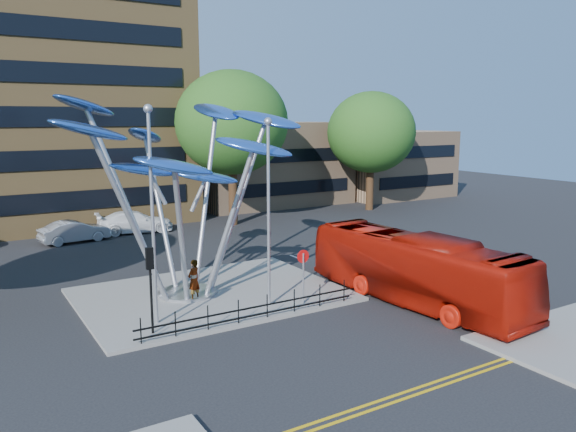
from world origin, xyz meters
TOP-DOWN VIEW (x-y plane):
  - ground at (0.00, 0.00)m, footprint 120.00×120.00m
  - traffic_island at (-1.00, 6.00)m, footprint 12.00×9.00m
  - double_yellow_near at (0.00, -6.00)m, footprint 40.00×0.12m
  - double_yellow_far at (0.00, -6.30)m, footprint 40.00×0.12m
  - brick_tower at (-6.00, 32.00)m, footprint 25.00×15.00m
  - low_building_near at (16.00, 30.00)m, footprint 15.00×8.00m
  - low_building_far at (30.00, 28.00)m, footprint 12.00×8.00m
  - tree_right at (8.00, 22.00)m, footprint 8.80×8.80m
  - tree_far at (22.00, 22.00)m, footprint 8.00×8.00m
  - leaf_sculpture at (-2.07, 6.68)m, footprint 12.72×9.54m
  - street_lamp_left at (-4.50, 3.50)m, footprint 0.36×0.36m
  - street_lamp_right at (0.50, 3.00)m, footprint 0.36×0.36m
  - traffic_light_island at (-5.00, 2.50)m, footprint 0.28×0.18m
  - no_entry_sign_island at (2.00, 2.52)m, footprint 0.60×0.10m
  - pedestrian_railing_front at (-1.00, 1.70)m, footprint 10.00×0.06m
  - red_bus at (6.60, 0.18)m, footprint 3.46×11.71m
  - pedestrian at (-2.08, 5.43)m, footprint 0.83×0.72m
  - parked_car_mid at (-4.17, 21.72)m, footprint 4.80×2.30m
  - parked_car_right at (0.33, 22.90)m, footprint 5.75×2.86m

SIDE VIEW (x-z plane):
  - ground at x=0.00m, z-range 0.00..0.00m
  - double_yellow_near at x=0.00m, z-range 0.00..0.01m
  - double_yellow_far at x=0.00m, z-range 0.00..0.01m
  - traffic_island at x=-1.00m, z-range 0.00..0.15m
  - pedestrian_railing_front at x=-1.00m, z-range 0.05..1.05m
  - parked_car_mid at x=-4.17m, z-range 0.00..1.52m
  - parked_car_right at x=0.33m, z-range 0.00..1.60m
  - pedestrian at x=-2.08m, z-range 0.15..2.06m
  - red_bus at x=6.60m, z-range 0.00..3.22m
  - no_entry_sign_island at x=2.00m, z-range 0.59..3.04m
  - traffic_light_island at x=-5.00m, z-range 0.90..4.33m
  - low_building_far at x=30.00m, z-range 0.00..7.00m
  - low_building_near at x=16.00m, z-range 0.00..8.00m
  - street_lamp_right at x=0.50m, z-range 0.94..9.24m
  - street_lamp_left at x=-4.50m, z-range 0.96..9.76m
  - leaf_sculpture at x=-2.07m, z-range 2.12..11.63m
  - tree_far at x=22.00m, z-range 1.70..12.51m
  - tree_right at x=8.00m, z-range 1.98..14.09m
  - brick_tower at x=-6.00m, z-range 0.00..30.00m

